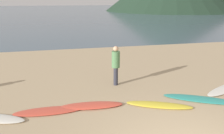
# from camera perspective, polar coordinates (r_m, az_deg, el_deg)

# --- Properties ---
(ground_plane) EXTENTS (120.00, 120.00, 0.20)m
(ground_plane) POSITION_cam_1_polar(r_m,az_deg,el_deg) (14.54, -2.12, 2.84)
(ground_plane) COLOR tan
(ground_plane) RESTS_ON ground
(ocean_water) EXTENTS (140.00, 100.00, 0.01)m
(ocean_water) POSITION_cam_1_polar(r_m,az_deg,el_deg) (65.90, -11.24, 13.28)
(ocean_water) COLOR #475B6B
(ocean_water) RESTS_ON ground
(surfboard_2) EXTENTS (2.10, 0.62, 0.07)m
(surfboard_2) POSITION_cam_1_polar(r_m,az_deg,el_deg) (7.46, -15.19, -10.31)
(surfboard_2) COLOR #D84C38
(surfboard_2) RESTS_ON ground
(surfboard_3) EXTENTS (2.04, 0.73, 0.09)m
(surfboard_3) POSITION_cam_1_polar(r_m,az_deg,el_deg) (7.55, -4.99, -9.33)
(surfboard_3) COLOR #D84C38
(surfboard_3) RESTS_ON ground
(surfboard_4) EXTENTS (2.12, 1.29, 0.08)m
(surfboard_4) POSITION_cam_1_polar(r_m,az_deg,el_deg) (7.72, 11.44, -9.07)
(surfboard_4) COLOR yellow
(surfboard_4) RESTS_ON ground
(surfboard_5) EXTENTS (2.43, 1.74, 0.06)m
(surfboard_5) POSITION_cam_1_polar(r_m,az_deg,el_deg) (8.55, 20.86, -7.34)
(surfboard_5) COLOR teal
(surfboard_5) RESTS_ON ground
(person_0) EXTENTS (0.32, 0.32, 1.57)m
(person_0) POSITION_cam_1_polar(r_m,az_deg,el_deg) (9.06, 0.93, 1.13)
(person_0) COLOR #2D2D38
(person_0) RESTS_ON ground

